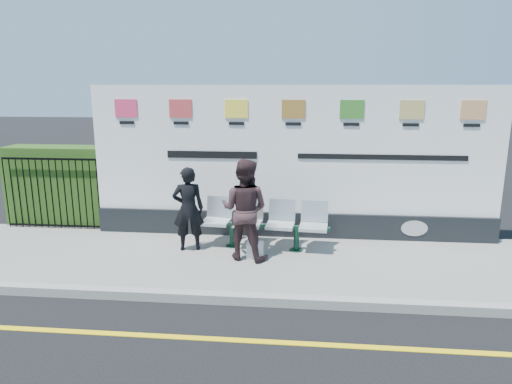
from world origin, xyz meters
TOP-DOWN VIEW (x-y plane):
  - ground at (0.00, 0.00)m, footprint 80.00×80.00m
  - pavement at (0.00, 2.50)m, footprint 14.00×3.00m
  - kerb at (0.00, 1.00)m, footprint 14.00×0.18m
  - yellow_line at (0.00, 0.00)m, footprint 14.00×0.10m
  - billboard at (0.50, 3.85)m, footprint 8.00×0.30m
  - hedge at (-4.58, 4.30)m, footprint 2.35×0.70m
  - railing at (-4.58, 3.85)m, footprint 2.05×0.06m
  - bench at (0.00, 3.02)m, footprint 2.37×0.80m
  - woman_left at (-1.38, 2.84)m, footprint 0.65×0.51m
  - woman_right at (-0.29, 2.51)m, footprint 1.00×0.87m
  - handbag_brown at (-0.30, 3.04)m, footprint 0.34×0.18m
  - carrier_bag_white at (-0.12, 2.52)m, footprint 0.29×0.18m

SIDE VIEW (x-z plane):
  - ground at x=0.00m, z-range 0.00..0.00m
  - yellow_line at x=0.00m, z-range 0.00..0.01m
  - pavement at x=0.00m, z-range 0.00..0.12m
  - kerb at x=0.00m, z-range 0.00..0.14m
  - carrier_bag_white at x=-0.12m, z-range 0.12..0.41m
  - bench at x=0.00m, z-range 0.12..0.62m
  - handbag_brown at x=-0.30m, z-range 0.62..0.87m
  - railing at x=-4.58m, z-range 0.12..1.66m
  - woman_left at x=-1.38m, z-range 0.12..1.69m
  - hedge at x=-4.58m, z-range 0.12..1.82m
  - woman_right at x=-0.29m, z-range 0.12..1.90m
  - billboard at x=0.50m, z-range -0.08..2.92m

